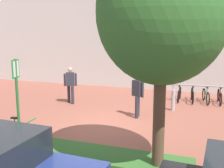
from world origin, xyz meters
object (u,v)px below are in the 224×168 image
(parking_sign_post, at_px, (17,90))
(person_suited_dark, at_px, (70,83))
(bike_rack_cluster, at_px, (213,96))
(bollard_steel, at_px, (173,100))
(bike_at_sign, at_px, (21,134))
(tree_sidewalk, at_px, (162,13))
(person_suited_navy, at_px, (138,93))

(parking_sign_post, bearing_deg, person_suited_dark, 101.05)
(bike_rack_cluster, distance_m, bollard_steel, 2.53)
(bollard_steel, bearing_deg, person_suited_dark, -176.00)
(bike_at_sign, bearing_deg, tree_sidewalk, -2.49)
(person_suited_dark, relative_size, person_suited_navy, 1.00)
(person_suited_dark, bearing_deg, bollard_steel, 4.00)
(person_suited_dark, bearing_deg, tree_sidewalk, -45.51)
(person_suited_navy, bearing_deg, bike_rack_cluster, 49.79)
(person_suited_dark, bearing_deg, bike_at_sign, -78.95)
(tree_sidewalk, bearing_deg, bollard_steel, 93.26)
(parking_sign_post, bearing_deg, tree_sidewalk, -1.57)
(tree_sidewalk, xyz_separation_m, bike_rack_cluster, (1.31, 7.39, -3.35))
(parking_sign_post, height_order, person_suited_navy, parking_sign_post)
(tree_sidewalk, distance_m, person_suited_navy, 5.10)
(person_suited_dark, bearing_deg, bike_rack_cluster, 19.68)
(tree_sidewalk, height_order, bollard_steel, tree_sidewalk)
(parking_sign_post, xyz_separation_m, bike_at_sign, (-0.01, 0.07, -1.32))
(bike_rack_cluster, height_order, bollard_steel, bollard_steel)
(person_suited_dark, bearing_deg, parking_sign_post, -78.95)
(bollard_steel, bearing_deg, bike_at_sign, -125.45)
(tree_sidewalk, relative_size, bike_rack_cluster, 1.42)
(tree_sidewalk, xyz_separation_m, person_suited_navy, (-1.52, 4.04, -2.71))
(tree_sidewalk, relative_size, person_suited_dark, 3.09)
(tree_sidewalk, height_order, bike_at_sign, tree_sidewalk)
(bollard_steel, xyz_separation_m, person_suited_navy, (-1.21, -1.41, 0.53))
(person_suited_navy, bearing_deg, bollard_steel, 49.32)
(parking_sign_post, relative_size, person_suited_navy, 1.49)
(parking_sign_post, bearing_deg, bike_rack_cluster, 53.63)
(tree_sidewalk, height_order, person_suited_dark, tree_sidewalk)
(tree_sidewalk, relative_size, bollard_steel, 5.91)
(parking_sign_post, distance_m, person_suited_dark, 5.15)
(tree_sidewalk, bearing_deg, bike_at_sign, 177.51)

